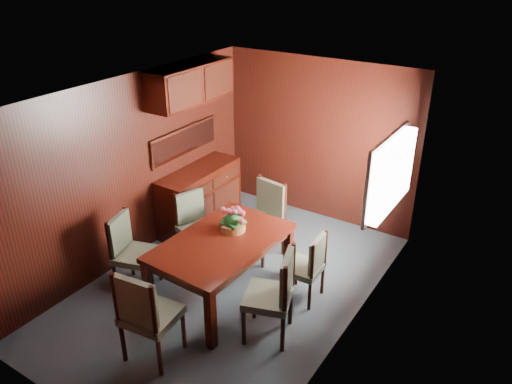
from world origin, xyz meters
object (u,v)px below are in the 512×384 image
Objects in this scene: chair_head at (145,312)px; flower_centerpiece at (233,219)px; sideboard at (200,198)px; chair_left_near at (129,248)px; chair_right_near at (276,291)px; dining_table at (222,248)px.

flower_centerpiece reaches higher than chair_head.
sideboard is 4.44× the size of flower_centerpiece.
chair_head is 3.37× the size of flower_centerpiece.
flower_centerpiece reaches higher than sideboard.
flower_centerpiece is at bearing 107.85° from chair_left_near.
chair_head is at bearing -89.37° from flower_centerpiece.
chair_head is at bearing -62.24° from sideboard.
flower_centerpiece reaches higher than chair_left_near.
chair_left_near is 1.29m from chair_head.
sideboard is 2.58m from chair_right_near.
flower_centerpiece is (-0.89, 0.51, 0.34)m from chair_right_near.
dining_table is at bearing 82.90° from chair_head.
chair_right_near is (1.90, 0.19, 0.03)m from chair_left_near.
flower_centerpiece is (-0.02, 1.49, 0.32)m from chair_head.
chair_right_near reaches higher than dining_table.
chair_left_near is 1.29m from flower_centerpiece.
chair_left_near is at bearing 77.08° from chair_right_near.
chair_head is at bearing -87.86° from dining_table.
dining_table is 0.36m from flower_centerpiece.
chair_left_near is 3.09× the size of flower_centerpiece.
chair_right_near is (2.14, -1.43, 0.13)m from sideboard.
sideboard is 1.75m from dining_table.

